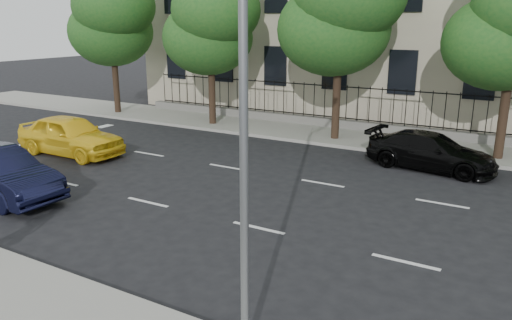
% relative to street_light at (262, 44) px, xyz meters
% --- Properties ---
extents(ground, '(120.00, 120.00, 0.00)m').
position_rel_street_light_xyz_m(ground, '(-2.50, 1.77, -5.15)').
color(ground, black).
rests_on(ground, ground).
extents(far_sidewalk, '(60.00, 4.00, 0.15)m').
position_rel_street_light_xyz_m(far_sidewalk, '(-2.50, 15.77, -5.07)').
color(far_sidewalk, gray).
rests_on(far_sidewalk, ground).
extents(lane_markings, '(49.60, 4.62, 0.01)m').
position_rel_street_light_xyz_m(lane_markings, '(-2.50, 6.52, -5.14)').
color(lane_markings, silver).
rests_on(lane_markings, ground).
extents(crosswalk, '(0.50, 12.10, 0.01)m').
position_rel_street_light_xyz_m(crosswalk, '(-16.50, 6.37, -5.14)').
color(crosswalk, silver).
rests_on(crosswalk, ground).
extents(iron_fence, '(30.00, 0.50, 2.20)m').
position_rel_street_light_xyz_m(iron_fence, '(-2.50, 17.47, -4.50)').
color(iron_fence, slate).
rests_on(iron_fence, far_sidewalk).
extents(street_light, '(0.25, 3.32, 8.05)m').
position_rel_street_light_xyz_m(street_light, '(0.00, 0.00, 0.00)').
color(street_light, slate).
rests_on(street_light, near_sidewalk).
extents(tree_a, '(5.71, 5.31, 9.39)m').
position_rel_street_light_xyz_m(tree_a, '(-18.46, 15.13, 0.98)').
color(tree_a, '#382619').
rests_on(tree_a, far_sidewalk).
extents(tree_b, '(5.53, 5.12, 8.97)m').
position_rel_street_light_xyz_m(tree_b, '(-11.46, 15.13, 0.69)').
color(tree_b, '#382619').
rests_on(tree_b, far_sidewalk).
extents(yellow_taxi, '(4.94, 2.01, 1.68)m').
position_rel_street_light_xyz_m(yellow_taxi, '(-13.23, 7.05, -4.31)').
color(yellow_taxi, yellow).
rests_on(yellow_taxi, ground).
extents(black_sedan, '(5.03, 2.55, 1.40)m').
position_rel_street_light_xyz_m(black_sedan, '(0.35, 12.48, -4.45)').
color(black_sedan, black).
rests_on(black_sedan, ground).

